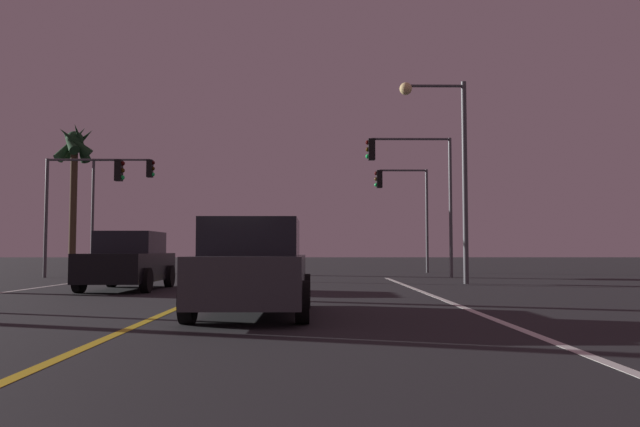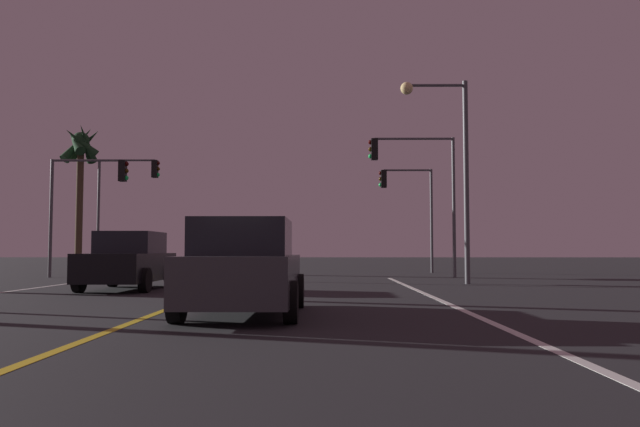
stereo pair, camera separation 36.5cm
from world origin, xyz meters
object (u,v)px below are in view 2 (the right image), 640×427
traffic_light_far_right (406,196)px  car_lead_same_lane (245,269)px  palm_tree_left_far (81,154)px  traffic_light_far_left (127,189)px  street_lamp_right_far (449,152)px  car_oncoming (129,261)px  traffic_light_near_left (90,189)px  traffic_light_near_right (414,173)px

traffic_light_far_right → car_lead_same_lane: bearing=74.8°
car_lead_same_lane → palm_tree_left_far: size_ratio=0.54×
traffic_light_far_left → street_lamp_right_far: size_ratio=0.83×
car_oncoming → traffic_light_near_left: traffic_light_near_left is taller
traffic_light_near_left → traffic_light_far_left: size_ratio=0.86×
car_oncoming → traffic_light_far_right: traffic_light_far_right is taller
car_oncoming → palm_tree_left_far: palm_tree_left_far is taller
car_oncoming → palm_tree_left_far: bearing=-153.4°
traffic_light_near_left → traffic_light_far_right: bearing=21.2°
street_lamp_right_far → car_oncoming: bearing=16.5°
street_lamp_right_far → palm_tree_left_far: bearing=-33.4°
car_oncoming → car_lead_same_lane: 8.40m
traffic_light_near_left → traffic_light_far_right: (14.18, 5.50, 0.16)m
car_lead_same_lane → traffic_light_far_right: traffic_light_far_right is taller
street_lamp_right_far → traffic_light_near_left: bearing=-19.0°
car_lead_same_lane → street_lamp_right_far: street_lamp_right_far is taller
traffic_light_far_right → palm_tree_left_far: bearing=-3.1°
traffic_light_far_right → street_lamp_right_far: street_lamp_right_far is taller
traffic_light_far_right → palm_tree_left_far: palm_tree_left_far is taller
traffic_light_far_right → traffic_light_far_left: (-14.34, 0.00, 0.38)m
traffic_light_near_left → palm_tree_left_far: bearing=114.7°
car_oncoming → traffic_light_near_left: size_ratio=0.86×
traffic_light_near_right → traffic_light_far_left: 15.00m
traffic_light_far_right → traffic_light_far_left: bearing=-0.0°
traffic_light_far_right → traffic_light_far_left: traffic_light_far_left is taller
car_lead_same_lane → traffic_light_near_right: traffic_light_near_right is taller
traffic_light_far_right → street_lamp_right_far: 10.45m
car_lead_same_lane → palm_tree_left_far: 25.01m
traffic_light_near_right → traffic_light_far_right: 5.54m
traffic_light_near_left → traffic_light_far_right: 15.21m
street_lamp_right_far → traffic_light_far_right: bearing=-89.4°
traffic_light_near_right → traffic_light_near_left: size_ratio=1.18×
car_lead_same_lane → traffic_light_far_left: bearing=23.0°
car_lead_same_lane → traffic_light_near_right: size_ratio=0.72×
traffic_light_far_right → traffic_light_near_right: bearing=85.9°
traffic_light_far_left → traffic_light_far_right: bearing=-0.0°
traffic_light_near_right → traffic_light_far_right: size_ratio=1.12×
traffic_light_near_left → traffic_light_near_right: bearing=-0.0°
car_oncoming → car_lead_same_lane: bearing=31.2°
street_lamp_right_far → traffic_light_near_right: bearing=-84.1°
car_oncoming → traffic_light_far_left: traffic_light_far_left is taller
car_oncoming → street_lamp_right_far: bearing=106.5°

